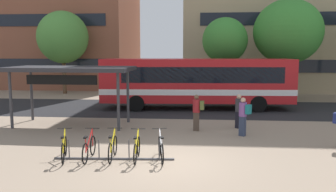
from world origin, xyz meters
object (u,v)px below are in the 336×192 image
at_px(city_bus, 195,81).
at_px(street_tree_1, 63,37).
at_px(commuter_maroon_pack_1, 239,109).
at_px(commuter_teal_pack_0, 244,114).
at_px(transit_shelter, 71,71).
at_px(commuter_olive_pack_2, 197,110).
at_px(street_tree_0, 225,41).
at_px(parked_bicycle_yellow_3, 137,149).
at_px(parked_bicycle_yellow_2, 113,148).
at_px(parked_bicycle_yellow_0, 64,149).
at_px(parked_bicycle_red_1, 89,149).
at_px(parked_bicycle_white_4, 161,149).
at_px(street_tree_3, 288,32).

distance_m(city_bus, street_tree_1, 13.96).
bearing_deg(commuter_maroon_pack_1, commuter_teal_pack_0, 45.28).
distance_m(transit_shelter, commuter_maroon_pack_1, 8.45).
bearing_deg(commuter_olive_pack_2, street_tree_0, -94.50).
xyz_separation_m(parked_bicycle_yellow_3, commuter_maroon_pack_1, (4.04, 5.41, 0.56)).
relative_size(parked_bicycle_yellow_2, commuter_olive_pack_2, 1.01).
distance_m(parked_bicycle_yellow_0, commuter_olive_pack_2, 6.58).
distance_m(commuter_maroon_pack_1, street_tree_1, 19.11).
bearing_deg(parked_bicycle_yellow_0, commuter_olive_pack_2, -59.77).
xyz_separation_m(parked_bicycle_yellow_2, street_tree_1, (-8.77, 18.16, 4.49)).
bearing_deg(parked_bicycle_red_1, parked_bicycle_yellow_0, 92.56).
distance_m(parked_bicycle_yellow_0, parked_bicycle_white_4, 3.30).
bearing_deg(parked_bicycle_yellow_2, city_bus, -18.41).
height_order(parked_bicycle_yellow_2, parked_bicycle_white_4, same).
relative_size(parked_bicycle_red_1, commuter_olive_pack_2, 1.02).
relative_size(parked_bicycle_yellow_2, transit_shelter, 0.28).
distance_m(city_bus, commuter_maroon_pack_1, 5.97).
relative_size(parked_bicycle_yellow_0, commuter_olive_pack_2, 0.98).
height_order(parked_bicycle_white_4, commuter_teal_pack_0, commuter_teal_pack_0).
distance_m(city_bus, commuter_teal_pack_0, 7.50).
relative_size(parked_bicycle_yellow_0, transit_shelter, 0.27).
height_order(parked_bicycle_white_4, street_tree_0, street_tree_0).
bearing_deg(commuter_maroon_pack_1, parked_bicycle_yellow_0, -4.27).
height_order(parked_bicycle_yellow_0, street_tree_1, street_tree_1).
relative_size(commuter_olive_pack_2, street_tree_0, 0.27).
relative_size(street_tree_0, street_tree_3, 0.83).
bearing_deg(city_bus, parked_bicycle_white_4, 81.55).
height_order(parked_bicycle_yellow_0, commuter_olive_pack_2, commuter_olive_pack_2).
xyz_separation_m(parked_bicycle_yellow_3, parked_bicycle_white_4, (0.81, 0.11, 0.00)).
relative_size(parked_bicycle_yellow_0, commuter_teal_pack_0, 0.98).
xyz_separation_m(parked_bicycle_yellow_0, street_tree_1, (-7.13, 18.35, 4.49)).
bearing_deg(parked_bicycle_yellow_3, commuter_olive_pack_2, -27.15).
height_order(parked_bicycle_red_1, transit_shelter, transit_shelter).
height_order(parked_bicycle_red_1, street_tree_1, street_tree_1).
relative_size(commuter_maroon_pack_1, street_tree_0, 0.26).
relative_size(transit_shelter, commuter_maroon_pack_1, 3.73).
xyz_separation_m(parked_bicycle_white_4, commuter_maroon_pack_1, (3.23, 5.30, 0.56)).
height_order(commuter_maroon_pack_1, street_tree_3, street_tree_3).
bearing_deg(commuter_olive_pack_2, street_tree_3, -115.28).
xyz_separation_m(parked_bicycle_red_1, commuter_maroon_pack_1, (5.67, 5.48, 0.56)).
distance_m(parked_bicycle_yellow_3, commuter_teal_pack_0, 5.56).
bearing_deg(commuter_maroon_pack_1, street_tree_0, -134.78).
distance_m(parked_bicycle_yellow_2, parked_bicycle_yellow_3, 0.84).
bearing_deg(commuter_maroon_pack_1, parked_bicycle_red_1, -0.73).
relative_size(parked_bicycle_yellow_3, commuter_olive_pack_2, 1.02).
bearing_deg(street_tree_3, transit_shelter, -141.67).
bearing_deg(parked_bicycle_yellow_0, street_tree_3, -51.70).
relative_size(parked_bicycle_red_1, commuter_maroon_pack_1, 1.05).
height_order(parked_bicycle_white_4, street_tree_3, street_tree_3).
bearing_deg(parked_bicycle_yellow_2, parked_bicycle_red_1, 93.16).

